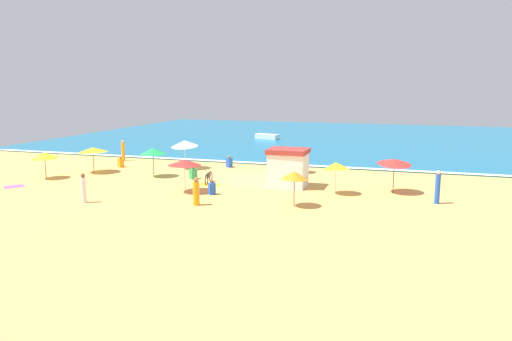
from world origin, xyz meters
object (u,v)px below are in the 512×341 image
at_px(beach_umbrella_2, 45,155).
at_px(beach_umbrella_4, 294,175).
at_px(beach_umbrella_8, 394,162).
at_px(beachgoer_0, 83,188).
at_px(beach_umbrella_1, 297,151).
at_px(parked_bicycle, 209,177).
at_px(beachgoer_5, 193,173).
at_px(beachgoer_7, 438,188).
at_px(beach_umbrella_3, 93,150).
at_px(beachgoer_4, 229,162).
at_px(beach_umbrella_7, 153,151).
at_px(beachgoer_3, 123,151).
at_px(small_boat_0, 267,136).
at_px(beach_umbrella_5, 185,143).
at_px(beach_umbrella_6, 336,166).
at_px(beachgoer_2, 212,188).
at_px(beachgoer_1, 121,162).
at_px(lifeguard_cabana, 288,167).
at_px(beach_umbrella_0, 184,162).
at_px(beachgoer_6, 196,192).

distance_m(beach_umbrella_2, beach_umbrella_4, 18.91).
distance_m(beach_umbrella_8, beachgoer_0, 18.54).
height_order(beach_umbrella_1, parked_bicycle, beach_umbrella_1).
height_order(beachgoer_5, beachgoer_7, beachgoer_7).
xyz_separation_m(beach_umbrella_3, beachgoer_4, (9.03, 5.32, -1.31)).
relative_size(beachgoer_0, beachgoer_5, 1.78).
bearing_deg(beachgoer_4, beach_umbrella_1, -7.05).
xyz_separation_m(beach_umbrella_7, beach_umbrella_8, (16.85, -0.21, 0.09)).
relative_size(beach_umbrella_4, beachgoer_5, 2.25).
relative_size(beachgoer_3, small_boat_0, 0.59).
bearing_deg(beach_umbrella_5, beach_umbrella_6, -22.64).
xyz_separation_m(beach_umbrella_4, beachgoer_2, (-5.47, 1.32, -1.35)).
xyz_separation_m(beach_umbrella_8, beachgoer_1, (-21.44, 2.98, -1.57)).
height_order(beach_umbrella_6, beachgoer_7, beach_umbrella_6).
distance_m(beach_umbrella_1, beachgoer_1, 14.35).
bearing_deg(beach_umbrella_3, beachgoer_4, 30.50).
bearing_deg(beach_umbrella_8, beach_umbrella_5, 166.26).
height_order(lifeguard_cabana, beach_umbrella_1, lifeguard_cabana).
bearing_deg(beach_umbrella_4, beach_umbrella_0, 168.77).
distance_m(lifeguard_cabana, beach_umbrella_7, 10.20).
height_order(beach_umbrella_0, beachgoer_0, beach_umbrella_0).
bearing_deg(beach_umbrella_0, beachgoer_3, 137.87).
height_order(beach_umbrella_6, small_boat_0, beach_umbrella_6).
bearing_deg(beachgoer_2, beach_umbrella_3, 160.10).
height_order(beach_umbrella_4, beachgoer_0, beach_umbrella_4).
xyz_separation_m(beach_umbrella_0, beachgoer_6, (2.08, -2.86, -1.13)).
relative_size(beach_umbrella_6, parked_bicycle, 1.29).
xyz_separation_m(beachgoer_1, beachgoer_7, (23.90, -5.07, 0.53)).
bearing_deg(beach_umbrella_6, beach_umbrella_5, 157.36).
xyz_separation_m(lifeguard_cabana, beachgoer_0, (-10.01, -7.81, -0.45)).
relative_size(beach_umbrella_8, parked_bicycle, 1.51).
bearing_deg(beachgoer_3, beachgoer_4, -1.85).
bearing_deg(parked_bicycle, beach_umbrella_6, -4.42).
distance_m(beach_umbrella_0, beach_umbrella_4, 7.48).
xyz_separation_m(beach_umbrella_3, parked_bicycle, (9.95, -1.02, -1.35)).
bearing_deg(beach_umbrella_3, beachgoer_2, -19.90).
relative_size(lifeguard_cabana, beachgoer_3, 1.40).
bearing_deg(lifeguard_cabana, beachgoer_0, -142.05).
height_order(parked_bicycle, beachgoer_7, beachgoer_7).
bearing_deg(beach_umbrella_0, beach_umbrella_5, 115.99).
bearing_deg(beach_umbrella_4, beach_umbrella_1, 102.27).
distance_m(beach_umbrella_6, beachgoer_2, 7.70).
xyz_separation_m(beach_umbrella_0, parked_bicycle, (0.31, 3.01, -1.49)).
bearing_deg(beachgoer_3, lifeguard_cabana, -20.45).
height_order(parked_bicycle, beachgoer_4, beachgoer_4).
xyz_separation_m(beach_umbrella_3, small_boat_0, (6.44, 24.91, -1.35)).
bearing_deg(small_boat_0, beachgoer_4, -82.49).
xyz_separation_m(beach_umbrella_2, beachgoer_0, (7.15, -5.21, -0.84)).
distance_m(beachgoer_5, small_boat_0, 25.04).
bearing_deg(beach_umbrella_1, beachgoer_1, -172.21).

